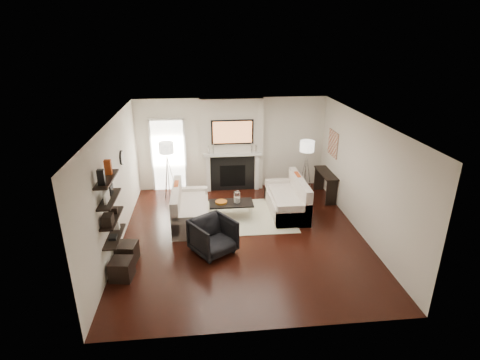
{
  "coord_description": "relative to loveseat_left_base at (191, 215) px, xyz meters",
  "views": [
    {
      "loc": [
        -0.84,
        -7.58,
        4.39
      ],
      "look_at": [
        0.0,
        0.6,
        1.15
      ],
      "focal_mm": 28.0,
      "sensor_mm": 36.0,
      "label": 1
    }
  ],
  "objects": [
    {
      "name": "candlestick_r_short",
      "position": [
        1.88,
        1.93,
        1.06
      ],
      "size": [
        0.04,
        0.04,
        0.24
      ],
      "primitive_type": "cylinder",
      "color": "silver",
      "rests_on": "mantel_shelf"
    },
    {
      "name": "pillow_left_orange",
      "position": [
        -0.33,
        0.3,
        0.52
      ],
      "size": [
        0.1,
        0.42,
        0.42
      ],
      "primitive_type": "cube",
      "color": "#AB3F15",
      "rests_on": "loveseat_left_cushion"
    },
    {
      "name": "mantel_pilaster_l",
      "position": [
        0.48,
        1.94,
        0.34
      ],
      "size": [
        0.12,
        0.08,
        1.1
      ],
      "primitive_type": "cube",
      "color": "white",
      "rests_on": "floor"
    },
    {
      "name": "loveseat_right_cushion",
      "position": [
        2.41,
        0.33,
        0.26
      ],
      "size": [
        0.63,
        1.44,
        0.1
      ],
      "primitive_type": "cube",
      "color": "beige",
      "rests_on": "loveseat_right_base"
    },
    {
      "name": "ottoman_far",
      "position": [
        -1.27,
        -2.15,
        -0.01
      ],
      "size": [
        0.45,
        0.45,
        0.4
      ],
      "primitive_type": "cube",
      "rotation": [
        0.0,
        0.0,
        -0.13
      ],
      "color": "black",
      "rests_on": "floor"
    },
    {
      "name": "loveseat_right_arm_s",
      "position": [
        2.46,
        1.14,
        0.09
      ],
      "size": [
        0.85,
        0.18,
        0.6
      ],
      "primitive_type": "cube",
      "color": "beige",
      "rests_on": "floor"
    },
    {
      "name": "hallway_panel",
      "position": [
        -0.65,
        2.21,
        0.84
      ],
      "size": [
        0.9,
        0.02,
        2.1
      ],
      "primitive_type": "cube",
      "color": "white",
      "rests_on": "floor"
    },
    {
      "name": "pillow_right_charcoal",
      "position": [
        2.8,
        0.03,
        0.51
      ],
      "size": [
        0.1,
        0.4,
        0.4
      ],
      "primitive_type": "cube",
      "color": "black",
      "rests_on": "loveseat_right_cushion"
    },
    {
      "name": "ottoman_near",
      "position": [
        -1.27,
        -1.56,
        -0.01
      ],
      "size": [
        0.45,
        0.45,
        0.4
      ],
      "primitive_type": "cube",
      "rotation": [
        0.0,
        0.0,
        -0.13
      ],
      "color": "black",
      "rests_on": "floor"
    },
    {
      "name": "hurricane_candle",
      "position": [
        1.15,
        0.16,
        0.29
      ],
      "size": [
        0.11,
        0.11,
        0.16
      ],
      "primitive_type": "cylinder",
      "color": "white",
      "rests_on": "coffee_table"
    },
    {
      "name": "loveseat_left_back",
      "position": [
        -0.33,
        0.0,
        0.32
      ],
      "size": [
        0.18,
        1.8,
        0.8
      ],
      "primitive_type": "cube",
      "color": "beige",
      "rests_on": "floor"
    },
    {
      "name": "console_leg_s",
      "position": [
        3.77,
        1.72,
        0.14
      ],
      "size": [
        0.3,
        0.04,
        0.71
      ],
      "primitive_type": "cube",
      "color": "black",
      "rests_on": "floor"
    },
    {
      "name": "decor_magfile_a",
      "position": [
        -1.42,
        -2.08,
        1.85
      ],
      "size": [
        0.12,
        0.1,
        0.28
      ],
      "primitive_type": "cube",
      "color": "black",
      "rests_on": "shelf_top"
    },
    {
      "name": "coffee_leg_sw",
      "position": [
        0.5,
        0.38,
        -0.02
      ],
      "size": [
        0.02,
        0.02,
        0.38
      ],
      "primitive_type": "cylinder",
      "color": "silver",
      "rests_on": "floor"
    },
    {
      "name": "decor_wine_rack",
      "position": [
        -1.42,
        -2.07,
        1.01
      ],
      "size": [
        0.18,
        0.25,
        0.2
      ],
      "primitive_type": "cube",
      "color": "black",
      "rests_on": "shelf_lower"
    },
    {
      "name": "loveseat_right_arm_n",
      "position": [
        2.46,
        -0.48,
        0.09
      ],
      "size": [
        0.85,
        0.18,
        0.6
      ],
      "primitive_type": "cube",
      "color": "beige",
      "rests_on": "floor"
    },
    {
      "name": "door_trim_r",
      "position": [
        -0.17,
        2.19,
        0.84
      ],
      "size": [
        0.06,
        0.06,
        2.16
      ],
      "primitive_type": "cube",
      "color": "white",
      "rests_on": "floor"
    },
    {
      "name": "door_trim_top",
      "position": [
        -0.65,
        2.19,
        1.92
      ],
      "size": [
        1.02,
        0.06,
        0.06
      ],
      "primitive_type": "cube",
      "color": "white",
      "rests_on": "wall_back"
    },
    {
      "name": "room_envelope",
      "position": [
        1.2,
        -0.77,
        1.14
      ],
      "size": [
        6.0,
        6.0,
        6.0
      ],
      "color": "black",
      "rests_on": "ground"
    },
    {
      "name": "candlestick_l_tall",
      "position": [
        0.65,
        1.93,
        1.09
      ],
      "size": [
        0.04,
        0.04,
        0.3
      ],
      "primitive_type": "cylinder",
      "color": "silver",
      "rests_on": "mantel_shelf"
    },
    {
      "name": "candlestick_r_tall",
      "position": [
        1.75,
        1.93,
        1.09
      ],
      "size": [
        0.04,
        0.04,
        0.3
      ],
      "primitive_type": "cylinder",
      "color": "silver",
      "rests_on": "mantel_shelf"
    },
    {
      "name": "door_trim_l",
      "position": [
        -1.13,
        2.19,
        0.84
      ],
      "size": [
        0.06,
        0.06,
        2.16
      ],
      "primitive_type": "cube",
      "color": "white",
      "rests_on": "floor"
    },
    {
      "name": "console_top",
      "position": [
        3.77,
        1.17,
        0.52
      ],
      "size": [
        0.35,
        1.2,
        0.04
      ],
      "primitive_type": "cube",
      "color": "black",
      "rests_on": "floor"
    },
    {
      "name": "loveseat_left_arm_s",
      "position": [
        0.0,
        0.81,
        0.09
      ],
      "size": [
        0.85,
        0.18,
        0.6
      ],
      "primitive_type": "cube",
      "color": "beige",
      "rests_on": "floor"
    },
    {
      "name": "loveseat_right_base",
      "position": [
        2.46,
        0.33,
        0.0
      ],
      "size": [
        0.85,
        1.8,
        0.42
      ],
      "primitive_type": "cube",
      "color": "beige",
      "rests_on": "floor"
    },
    {
      "name": "hurricane_glass",
      "position": [
        1.15,
        0.16,
        0.35
      ],
      "size": [
        0.16,
        0.16,
        0.29
      ],
      "primitive_type": "cylinder",
      "color": "white",
      "rests_on": "coffee_table"
    },
    {
      "name": "loveseat_right_back",
      "position": [
        2.8,
        0.33,
        0.32
      ],
      "size": [
        0.18,
        1.8,
        0.8
      ],
      "primitive_type": "cube",
      "color": "beige",
      "rests_on": "floor"
    },
    {
      "name": "clock_face",
      "position": [
        -1.51,
        0.13,
        1.49
      ],
      "size": [
        0.01,
        0.29,
        0.29
      ],
      "primitive_type": "cylinder",
      "rotation": [
        0.0,
        1.57,
        0.0
      ],
      "color": "white",
      "rests_on": "clock_rim"
    },
    {
      "name": "tv_screen",
      "position": [
        1.2,
        1.91,
        1.57
      ],
      "size": [
        1.1,
        0.0,
        0.62
      ],
      "primitive_type": "cube",
      "color": "#BF723F",
      "rests_on": "tv_body"
    },
    {
      "name": "shelf_upper",
      "position": [
        -1.42,
        -1.77,
        1.29
      ],
      "size": [
        0.25,
        1.0,
        0.04
      ],
      "primitive_type": "cube",
      "color": "black",
      "rests_on": "wall_left"
    },
    {
      "name": "decor_frame_a",
      "position": [
        -1.42,
        -1.92,
        1.42
      ],
      "size": [
        0.04,
        0.3,
        0.22
      ],
      "primitive_type": "cube",
      "color": "white",
      "rests_on": "shelf_upper"
    },
    {
      "name": "mantel_shelf",
      "position": [
        1.2,
        1.92,
        0.91
      ],
      "size": [
        1.7,
        0.18,
        0.07
      ],
      "primitive_type": "cube",
      "color": "white",
      "rests_on": "chimney_breast"
    },
    {
      "name": "mantel_pilaster_r",
      "position": [
        1.92,
        1.94,
        0.34
      ],
      "size": [
        0.12,
        0.08,
        1.1
      ],
      "primitive_type": "cube",
      "color": "white",
      "rests_on": "floor"
    },
    {
      "name": "shelf_lower",
      "position": [
        -1.42,
        -1.77,
        0.89
      ],
      "size": [
        0.25,
        1.0,
        0.04
      ],
      "primitive_type": "cube",
      "color": "black",
      "rests_on": "wall_left"
    },
    {
      "name": "decor_box_tall",
      "position": [
        -1.42,
        -1.49,
        0.6
      ],
      "size": [
        0.1,
        0.1,
        0.18
      ],
      "primitive_type": "cube",
      "color": "white",
      "rests_on": "shelf_bottom"
    },
    {
      "name": "firebox",
      "position": [
        1.2,
        1.97,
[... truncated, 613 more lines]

